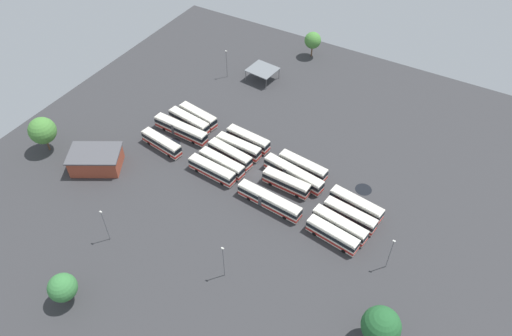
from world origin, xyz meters
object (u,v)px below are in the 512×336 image
(bus_row1_slot1, at_px, (222,163))
(depot_building, at_px, (96,160))
(bus_row3_slot1, at_px, (340,225))
(tree_south_edge, at_px, (42,131))
(bus_row0_slot0, at_px, (162,143))
(tree_west_edge, at_px, (381,326))
(tree_northwest, at_px, (63,288))
(bus_row0_slot2, at_px, (181,129))
(bus_row1_slot2, at_px, (230,154))
(bus_row2_slot3, at_px, (293,174))
(bus_row0_slot4, at_px, (198,116))
(bus_row3_slot0, at_px, (332,235))
(lamp_post_far_corner, at_px, (390,253))
(bus_row2_slot4, at_px, (303,166))
(bus_row0_slot3, at_px, (189,121))
(bus_row2_slot0, at_px, (269,201))
(bus_row1_slot0, at_px, (212,170))
(lamp_post_near_entrance, at_px, (105,224))
(bus_row3_slot2, at_px, (350,215))
(tree_north_edge, at_px, (313,40))
(bus_row3_slot3, at_px, (356,205))
(lamp_post_by_building, at_px, (224,261))
(maintenance_shelter, at_px, (263,70))
(lamp_post_mid_lot, at_px, (227,63))
(bus_row1_slot3, at_px, (239,147))
(bus_row2_slot2, at_px, (286,183))
(bus_row1_slot4, at_px, (248,139))

(bus_row1_slot1, bearing_deg, depot_building, -151.05)
(bus_row3_slot1, distance_m, tree_south_edge, 76.50)
(bus_row0_slot0, height_order, tree_west_edge, tree_west_edge)
(bus_row1_slot1, xyz_separation_m, tree_northwest, (-5.91, -45.63, 2.74))
(bus_row0_slot2, bearing_deg, bus_row1_slot2, -5.50)
(tree_south_edge, bearing_deg, bus_row3_slot1, 9.93)
(bus_row2_slot3, bearing_deg, bus_row0_slot4, 168.18)
(bus_row3_slot0, relative_size, lamp_post_far_corner, 1.39)
(bus_row1_slot2, xyz_separation_m, bus_row2_slot4, (17.74, 5.25, 0.00))
(bus_row0_slot3, relative_size, bus_row2_slot0, 0.80)
(bus_row1_slot0, distance_m, lamp_post_near_entrance, 28.64)
(bus_row3_slot2, height_order, lamp_post_far_corner, lamp_post_far_corner)
(bus_row3_slot1, bearing_deg, tree_north_edge, 120.34)
(bus_row0_slot3, height_order, bus_row0_slot4, same)
(bus_row0_slot0, height_order, bus_row0_slot4, same)
(bus_row3_slot3, relative_size, lamp_post_by_building, 1.39)
(depot_building, distance_m, maintenance_shelter, 56.30)
(bus_row1_slot1, distance_m, tree_northwest, 46.09)
(tree_south_edge, bearing_deg, lamp_post_near_entrance, -22.68)
(bus_row1_slot2, height_order, lamp_post_mid_lot, lamp_post_mid_lot)
(bus_row0_slot3, xyz_separation_m, tree_south_edge, (-25.95, -25.72, 4.51))
(bus_row1_slot0, xyz_separation_m, bus_row1_slot3, (1.18, 10.43, -0.00))
(bus_row0_slot4, xyz_separation_m, bus_row2_slot3, (32.67, -6.83, 0.00))
(bus_row0_slot2, distance_m, bus_row2_slot2, 33.47)
(bus_row1_slot1, relative_size, lamp_post_near_entrance, 1.38)
(bus_row3_slot1, relative_size, tree_west_edge, 1.37)
(bus_row0_slot3, xyz_separation_m, lamp_post_by_building, (33.73, -34.78, 3.15))
(bus_row1_slot0, relative_size, bus_row2_slot0, 0.79)
(bus_row1_slot4, relative_size, tree_south_edge, 1.25)
(bus_row3_slot1, bearing_deg, bus_row2_slot4, 140.51)
(bus_row1_slot0, xyz_separation_m, bus_row3_slot0, (33.22, -3.36, -0.00))
(bus_row0_slot2, bearing_deg, lamp_post_by_building, -42.56)
(bus_row1_slot4, height_order, bus_row3_slot0, same)
(bus_row0_slot0, bearing_deg, bus_row1_slot1, 4.99)
(tree_west_edge, bearing_deg, bus_row1_slot0, 157.52)
(lamp_post_far_corner, bearing_deg, bus_row1_slot1, 171.00)
(bus_row2_slot0, height_order, bus_row2_slot3, same)
(bus_row1_slot0, xyz_separation_m, tree_north_edge, (-2.57, 61.53, 3.82))
(bus_row3_slot3, relative_size, lamp_post_near_entrance, 1.41)
(tree_south_edge, bearing_deg, bus_row2_slot3, 20.36)
(tree_northwest, bearing_deg, tree_north_edge, 88.57)
(bus_row1_slot1, height_order, bus_row2_slot0, same)
(lamp_post_far_corner, distance_m, tree_north_edge, 81.28)
(bus_row1_slot0, bearing_deg, tree_south_edge, -162.33)
(bus_row1_slot0, relative_size, lamp_post_near_entrance, 1.38)
(bus_row2_slot0, distance_m, lamp_post_near_entrance, 36.04)
(depot_building, bearing_deg, bus_row1_slot1, 28.95)
(lamp_post_by_building, xyz_separation_m, tree_south_edge, (-59.68, 9.06, 1.36))
(lamp_post_far_corner, bearing_deg, lamp_post_by_building, -146.30)
(bus_row1_slot0, relative_size, lamp_post_far_corner, 1.45)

